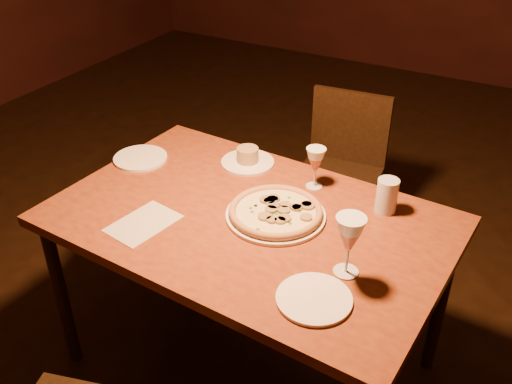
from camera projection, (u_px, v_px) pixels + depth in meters
The scene contains 11 objects.
floor at pixel (259, 321), 2.57m from camera, with size 7.00×7.00×0.00m, color black.
dining_table at pixel (249, 232), 2.03m from camera, with size 1.42×0.97×0.73m.
chair_far at pixel (341, 167), 2.84m from camera, with size 0.43×0.43×0.81m.
pizza_plate at pixel (276, 212), 1.98m from camera, with size 0.35×0.35×0.04m.
ramekin_saucer at pixel (248, 158), 2.30m from camera, with size 0.22×0.22×0.07m.
wine_glass_far at pixel (315, 168), 2.12m from camera, with size 0.07×0.07×0.16m, color #B15B49, non-canonical shape.
wine_glass_right at pixel (349, 246), 1.69m from camera, with size 0.09×0.09×0.20m, color #B15B49, non-canonical shape.
water_tumbler at pixel (387, 196), 1.99m from camera, with size 0.08×0.08×0.13m, color silver.
side_plate_left at pixel (140, 158), 2.34m from camera, with size 0.22×0.22×0.01m, color white.
side_plate_near at pixel (314, 299), 1.63m from camera, with size 0.22×0.22×0.01m, color white.
menu_card at pixel (143, 223), 1.96m from camera, with size 0.16×0.24×0.00m, color beige.
Camera 1 is at (0.89, -1.64, 1.87)m, focal length 40.00 mm.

